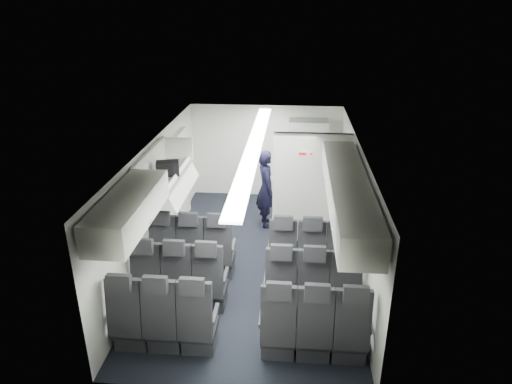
% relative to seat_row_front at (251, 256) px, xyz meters
% --- Properties ---
extents(cabin_shell, '(3.41, 6.01, 2.16)m').
position_rel_seat_row_front_xyz_m(cabin_shell, '(0.00, 0.53, 0.72)').
color(cabin_shell, black).
rests_on(cabin_shell, ground).
extents(seat_row_front, '(3.33, 0.56, 1.24)m').
position_rel_seat_row_front_xyz_m(seat_row_front, '(0.00, 0.00, 0.00)').
color(seat_row_front, black).
rests_on(seat_row_front, cabin_shell).
extents(seat_row_mid, '(3.33, 0.56, 1.24)m').
position_rel_seat_row_front_xyz_m(seat_row_mid, '(0.00, -0.90, 0.00)').
color(seat_row_mid, black).
rests_on(seat_row_mid, cabin_shell).
extents(seat_row_rear, '(3.33, 0.56, 1.24)m').
position_rel_seat_row_front_xyz_m(seat_row_rear, '(0.00, -1.80, 0.00)').
color(seat_row_rear, black).
rests_on(seat_row_rear, cabin_shell).
extents(overhead_bin_left_rear, '(0.53, 1.80, 0.40)m').
position_rel_seat_row_front_xyz_m(overhead_bin_left_rear, '(-1.40, -1.47, 1.46)').
color(overhead_bin_left_rear, white).
rests_on(overhead_bin_left_rear, cabin_shell).
extents(overhead_bin_left_front_open, '(0.64, 1.70, 0.72)m').
position_rel_seat_row_front_xyz_m(overhead_bin_left_front_open, '(-1.44, 0.28, 1.33)').
color(overhead_bin_left_front_open, '#9E9E93').
rests_on(overhead_bin_left_front_open, cabin_shell).
extents(overhead_bin_right_rear, '(0.53, 1.80, 0.40)m').
position_rel_seat_row_front_xyz_m(overhead_bin_right_rear, '(1.40, -1.47, 1.46)').
color(overhead_bin_right_rear, white).
rests_on(overhead_bin_right_rear, cabin_shell).
extents(overhead_bin_right_front, '(0.53, 1.70, 0.40)m').
position_rel_seat_row_front_xyz_m(overhead_bin_right_front, '(1.40, 0.28, 1.46)').
color(overhead_bin_right_front, white).
rests_on(overhead_bin_right_front, cabin_shell).
extents(bulkhead_partition, '(1.40, 0.15, 2.13)m').
position_rel_seat_row_front_xyz_m(bulkhead_partition, '(0.98, 1.33, 0.67)').
color(bulkhead_partition, silver).
rests_on(bulkhead_partition, cabin_shell).
extents(galley_unit, '(0.85, 0.52, 1.90)m').
position_rel_seat_row_front_xyz_m(galley_unit, '(0.95, 3.25, 0.55)').
color(galley_unit, '#939399').
rests_on(galley_unit, cabin_shell).
extents(boarding_door, '(0.12, 1.27, 1.86)m').
position_rel_seat_row_front_xyz_m(boarding_door, '(-1.64, 2.09, 0.55)').
color(boarding_door, silver).
rests_on(boarding_door, cabin_shell).
extents(flight_attendant, '(0.51, 0.66, 1.60)m').
position_rel_seat_row_front_xyz_m(flight_attendant, '(0.11, 1.97, 0.40)').
color(flight_attendant, black).
rests_on(flight_attendant, ground).
extents(carry_on_bag, '(0.41, 0.33, 0.22)m').
position_rel_seat_row_front_xyz_m(carry_on_bag, '(-1.37, 0.27, 1.39)').
color(carry_on_bag, black).
rests_on(carry_on_bag, overhead_bin_left_front_open).
extents(papers, '(0.20, 0.05, 0.14)m').
position_rel_seat_row_front_xyz_m(papers, '(0.30, 1.92, 0.63)').
color(papers, white).
rests_on(papers, flight_attendant).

